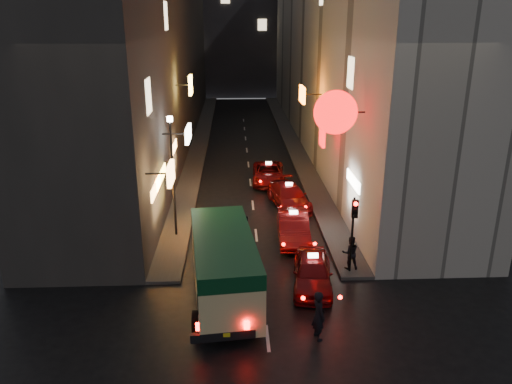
{
  "coord_description": "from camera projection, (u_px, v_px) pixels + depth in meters",
  "views": [
    {
      "loc": [
        -1.09,
        -11.15,
        10.88
      ],
      "look_at": [
        -0.01,
        13.0,
        2.43
      ],
      "focal_mm": 35.0,
      "sensor_mm": 36.0,
      "label": 1
    }
  ],
  "objects": [
    {
      "name": "sidewalk_left",
      "position": [
        200.0,
        142.0,
        46.01
      ],
      "size": [
        1.5,
        52.0,
        0.15
      ],
      "primitive_type": "cube",
      "color": "#43413E",
      "rests_on": "ground"
    },
    {
      "name": "lamp_post",
      "position": [
        173.0,
        169.0,
        25.0
      ],
      "size": [
        0.28,
        0.28,
        6.22
      ],
      "color": "black",
      "rests_on": "sidewalk_left"
    },
    {
      "name": "pedestrian_sidewalk",
      "position": [
        350.0,
        251.0,
        22.32
      ],
      "size": [
        0.68,
        0.43,
        1.77
      ],
      "primitive_type": "imported",
      "rotation": [
        0.0,
        0.0,
        3.16
      ],
      "color": "black",
      "rests_on": "sidewalk_right"
    },
    {
      "name": "building_far",
      "position": [
        240.0,
        17.0,
        72.76
      ],
      "size": [
        30.0,
        10.0,
        22.0
      ],
      "primitive_type": "cube",
      "color": "#333338",
      "rests_on": "ground"
    },
    {
      "name": "taxi_third",
      "position": [
        289.0,
        194.0,
        30.17
      ],
      "size": [
        2.86,
        5.25,
        1.75
      ],
      "color": "maroon",
      "rests_on": "ground"
    },
    {
      "name": "traffic_light",
      "position": [
        354.0,
        220.0,
        21.42
      ],
      "size": [
        0.26,
        0.43,
        3.5
      ],
      "color": "black",
      "rests_on": "sidewalk_right"
    },
    {
      "name": "building_left",
      "position": [
        152.0,
        41.0,
        42.9
      ],
      "size": [
        7.5,
        52.0,
        18.0
      ],
      "color": "#33302F",
      "rests_on": "ground"
    },
    {
      "name": "taxi_near",
      "position": [
        313.0,
        270.0,
        21.12
      ],
      "size": [
        2.69,
        5.26,
        1.77
      ],
      "color": "maroon",
      "rests_on": "ground"
    },
    {
      "name": "taxi_second",
      "position": [
        293.0,
        225.0,
        25.62
      ],
      "size": [
        2.38,
        5.34,
        1.84
      ],
      "color": "maroon",
      "rests_on": "ground"
    },
    {
      "name": "minibus",
      "position": [
        224.0,
        261.0,
        19.75
      ],
      "size": [
        2.99,
        6.8,
        2.84
      ],
      "color": "beige",
      "rests_on": "ground"
    },
    {
      "name": "building_right",
      "position": [
        337.0,
        41.0,
        43.57
      ],
      "size": [
        8.4,
        52.0,
        18.0
      ],
      "color": "#B5AFA6",
      "rests_on": "ground"
    },
    {
      "name": "taxi_far",
      "position": [
        269.0,
        172.0,
        34.67
      ],
      "size": [
        2.18,
        4.9,
        1.7
      ],
      "color": "maroon",
      "rests_on": "ground"
    },
    {
      "name": "pedestrian_crossing",
      "position": [
        319.0,
        312.0,
        17.59
      ],
      "size": [
        0.62,
        0.79,
        2.12
      ],
      "primitive_type": "imported",
      "rotation": [
        0.0,
        0.0,
        1.84
      ],
      "color": "black",
      "rests_on": "ground"
    },
    {
      "name": "sidewalk_right",
      "position": [
        292.0,
        141.0,
        46.37
      ],
      "size": [
        1.5,
        52.0,
        0.15
      ],
      "primitive_type": "cube",
      "color": "#43413E",
      "rests_on": "ground"
    }
  ]
}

